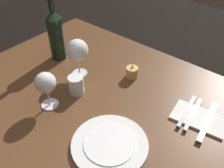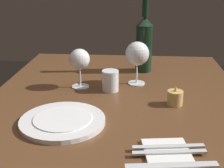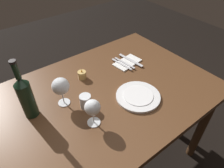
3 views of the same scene
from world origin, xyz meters
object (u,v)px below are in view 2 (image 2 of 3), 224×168
Objects in this scene: wine_glass_left at (137,54)px; water_tumbler at (110,82)px; fork_outer at (169,147)px; wine_bottle at (144,43)px; dinner_plate at (63,121)px; wine_glass_right at (80,60)px; fork_inner at (169,152)px; folded_napkin at (170,160)px; votive_candle at (175,98)px; table_knife at (172,166)px.

water_tumbler is at bearing -49.85° from wine_glass_left.
wine_bottle is at bearing -175.33° from fork_outer.
wine_bottle is 0.58m from dinner_plate.
wine_glass_right is at bearing 179.90° from dinner_plate.
dinner_plate is 0.33m from fork_inner.
folded_napkin is (0.44, 0.18, -0.03)m from water_tumbler.
wine_bottle is 0.39m from votive_candle.
wine_glass_right is 0.82× the size of fork_outer.
wine_bottle is 0.73m from table_knife.
wine_glass_left is at bearing -171.68° from table_knife.
votive_candle reaches higher than fork_outer.
water_tumbler is 0.43× the size of fork_inner.
table_knife is at bearing 0.00° from folded_napkin.
fork_inner is at bearing 9.22° from wine_glass_left.
water_tumbler reaches higher than dinner_plate.
fork_outer is at bearing 180.00° from table_knife.
votive_candle is (0.19, 0.13, -0.10)m from wine_glass_left.
table_knife is (0.08, 0.00, 0.00)m from fork_outer.
votive_candle is 0.32× the size of table_knife.
folded_napkin is 1.13× the size of fork_outer.
water_tumbler is (0.25, -0.12, -0.09)m from wine_bottle.
table_knife reaches higher than folded_napkin.
wine_bottle is at bearing -175.67° from folded_napkin.
wine_glass_right reaches higher than fork_outer.
wine_glass_right is 2.22× the size of votive_candle.
folded_napkin is at bearing 59.54° from dinner_plate.
wine_glass_right reaches higher than fork_inner.
dinner_plate is (0.27, -0.12, -0.03)m from water_tumbler.
fork_outer is at bearing 34.92° from wine_glass_right.
votive_candle is 0.37× the size of fork_inner.
wine_bottle is at bearing 153.32° from water_tumbler.
fork_outer is (0.39, 0.18, -0.02)m from water_tumbler.
dinner_plate is 0.32m from fork_outer.
wine_glass_left is 0.93× the size of fork_inner.
wine_glass_left is 0.54m from folded_napkin.
dinner_plate is 1.38× the size of fork_outer.
fork_outer is at bearing 67.31° from dinner_plate.
wine_glass_left is 0.49m from fork_outer.
dinner_plate is at bearing -112.69° from fork_outer.
table_knife is (0.72, 0.05, -0.12)m from wine_bottle.
wine_glass_left is at bearing 148.78° from dinner_plate.
wine_glass_right is at bearing -47.46° from wine_bottle.
wine_glass_left reaches higher than fork_inner.
wine_glass_left is 1.12× the size of wine_glass_right.
wine_glass_left is at bearing -170.78° from fork_inner.
dinner_plate is (0.16, -0.34, -0.02)m from votive_candle.
dinner_plate reaches higher than fork_inner.
votive_candle is at bearing 33.53° from wine_glass_left.
dinner_plate is 1.18× the size of table_knife.
fork_inner is 0.05m from table_knife.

